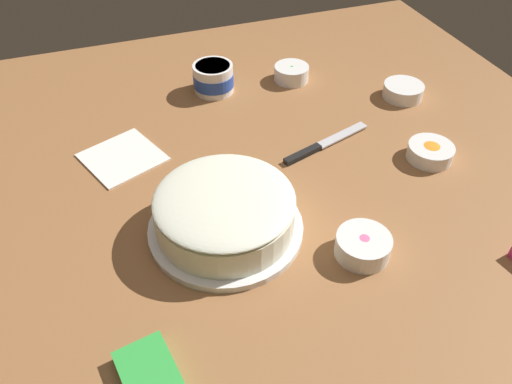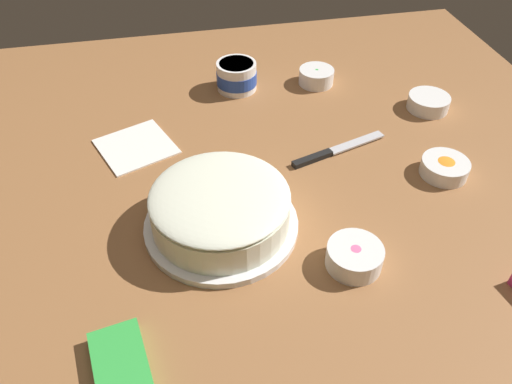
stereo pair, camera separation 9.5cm
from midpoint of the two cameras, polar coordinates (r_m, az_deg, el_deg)
ground_plane at (r=1.00m, az=-0.99°, el=-0.20°), size 1.54×1.54×0.00m
frosted_cake at (r=0.90m, az=-6.59°, el=-2.59°), size 0.28×0.28×0.09m
frosting_tub at (r=1.30m, az=-6.86°, el=12.78°), size 0.10×0.10×0.07m
spreading_knife at (r=1.11m, az=4.82°, el=5.14°), size 0.09×0.23×0.01m
sprinkle_bowl_rainbow at (r=1.31m, az=14.45°, el=11.06°), size 0.10×0.10×0.03m
sprinkle_bowl_green at (r=1.35m, az=2.01°, el=13.41°), size 0.09×0.09×0.04m
sprinkle_bowl_pink at (r=0.88m, az=9.13°, el=-6.15°), size 0.10×0.10×0.04m
sprinkle_bowl_orange at (r=1.12m, az=17.02°, el=4.34°), size 0.10×0.10×0.03m
paper_napkin at (r=1.13m, az=-17.36°, el=3.79°), size 0.20×0.20×0.01m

